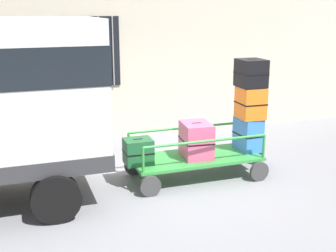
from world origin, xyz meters
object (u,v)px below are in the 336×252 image
Objects in this scene: backpack at (257,153)px; suitcase_left_bottom at (138,151)px; suitcase_midleft_bottom at (196,140)px; suitcase_center_bottom at (248,134)px; suitcase_center_middle at (251,103)px; suitcase_center_top at (251,73)px; luggage_cart at (196,160)px.

suitcase_left_bottom is at bearing -172.85° from backpack.
suitcase_center_bottom is (1.05, 0.05, -0.00)m from suitcase_midleft_bottom.
suitcase_center_bottom is at bearing -144.34° from backpack.
suitcase_center_bottom is 0.59m from suitcase_center_middle.
suitcase_center_middle is (0.00, -0.03, 0.59)m from suitcase_center_bottom.
suitcase_center_top is at bearing 1.57° from suitcase_left_bottom.
suitcase_midleft_bottom is at bearing -179.13° from suitcase_center_middle.
suitcase_center_middle is (2.10, 0.02, 0.67)m from suitcase_left_bottom.
suitcase_center_middle is at bearing -140.87° from backpack.
suitcase_left_bottom is 2.50m from backpack.
suitcase_left_bottom is at bearing -179.69° from suitcase_midleft_bottom.
suitcase_center_middle is at bearing 0.08° from luggage_cart.
suitcase_center_middle is 1.16m from backpack.
suitcase_midleft_bottom is 1.20× the size of suitcase_center_middle.
luggage_cart is at bearing -177.97° from suitcase_center_top.
suitcase_center_middle is at bearing 0.59° from suitcase_left_bottom.
backpack is (1.40, 0.30, -0.49)m from suitcase_midleft_bottom.
backpack is at bearing 11.58° from luggage_cart.
suitcase_center_bottom is 1.20× the size of suitcase_center_top.
suitcase_left_bottom is 0.78× the size of suitcase_center_bottom.
luggage_cart is at bearing -179.92° from suitcase_center_middle.
backpack is at bearing 12.15° from suitcase_midleft_bottom.
suitcase_center_bottom is at bearing 1.51° from suitcase_left_bottom.
luggage_cart is 5.29× the size of backpack.
suitcase_center_top is (0.00, 0.00, 1.11)m from suitcase_center_bottom.
suitcase_center_middle is at bearing 0.87° from suitcase_midleft_bottom.
suitcase_center_bottom is at bearing 90.00° from suitcase_center_middle.
luggage_cart is 3.44× the size of suitcase_midleft_bottom.
suitcase_midleft_bottom is 1.54× the size of backpack.
suitcase_left_bottom is (-1.05, -0.02, 0.28)m from luggage_cart.
suitcase_center_top reaches higher than suitcase_left_bottom.
suitcase_center_bottom is at bearing 2.71° from suitcase_midleft_bottom.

